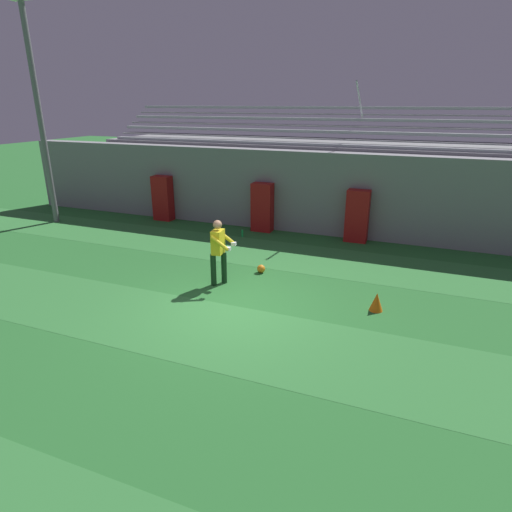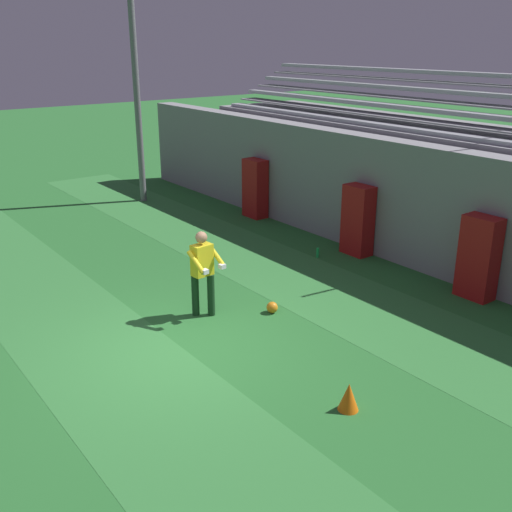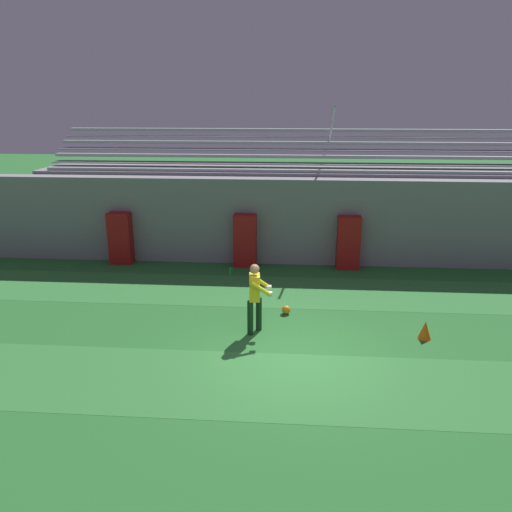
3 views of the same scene
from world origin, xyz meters
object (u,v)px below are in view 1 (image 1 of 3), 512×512
Objects in this scene: padding_pillar_gate_right at (357,216)px; traffic_cone at (376,302)px; floodlight_pole at (34,81)px; goalkeeper at (219,248)px; water_bottle at (242,233)px; soccer_ball at (261,269)px; padding_pillar_far_left at (163,198)px; padding_pillar_gate_left at (262,207)px.

padding_pillar_gate_right is 4.07× the size of traffic_cone.
floodlight_pole is 9.96m from goalkeeper.
water_bottle is (7.47, 0.84, -4.92)m from floodlight_pole.
floodlight_pole is at bearing 160.11° from goalkeeper.
padding_pillar_gate_right reaches higher than soccer_ball.
padding_pillar_gate_right is at bearing 14.21° from water_bottle.
goalkeeper is at bearing -118.21° from padding_pillar_gate_right.
padding_pillar_gate_right is 3.87m from water_bottle.
goalkeeper is (8.54, -3.09, -4.08)m from floodlight_pole.
padding_pillar_gate_right is at bearing 0.00° from padding_pillar_far_left.
traffic_cone is (3.17, -1.14, 0.10)m from soccer_ball.
goalkeeper is 3.94m from traffic_cone.
floodlight_pole reaches higher than goalkeeper.
padding_pillar_gate_right is 12.04m from floodlight_pole.
padding_pillar_gate_right is 7.13× the size of water_bottle.
goalkeeper reaches higher than traffic_cone.
floodlight_pole is 8.98m from water_bottle.
goalkeeper is 3.98× the size of traffic_cone.
padding_pillar_far_left is 7.13× the size of water_bottle.
goalkeeper is 7.59× the size of soccer_ball.
padding_pillar_gate_left is 4.08m from soccer_ball.
padding_pillar_far_left is 1.02× the size of goalkeeper.
padding_pillar_gate_left is 1.00× the size of padding_pillar_gate_right.
padding_pillar_gate_left reaches higher than traffic_cone.
padding_pillar_gate_right is at bearing 63.11° from soccer_ball.
padding_pillar_gate_left is at bearing 0.00° from padding_pillar_far_left.
padding_pillar_far_left reaches higher than water_bottle.
padding_pillar_gate_right is 5.52m from goalkeeper.
floodlight_pole reaches higher than traffic_cone.
soccer_ball is at bearing -69.54° from padding_pillar_gate_left.
soccer_ball is (5.52, -3.76, -0.75)m from padding_pillar_far_left.
water_bottle is (3.74, -0.93, -0.74)m from padding_pillar_far_left.
padding_pillar_gate_left is 1.25m from water_bottle.
padding_pillar_gate_left is 1.02× the size of goalkeeper.
floodlight_pole is 10.66m from soccer_ball.
padding_pillar_gate_right is 1.00× the size of padding_pillar_far_left.
padding_pillar_gate_left is 0.21× the size of floodlight_pole.
goalkeeper is at bearing -74.65° from water_bottle.
padding_pillar_far_left is 6.85m from goalkeeper.
padding_pillar_far_left is (-4.12, 0.00, 0.00)m from padding_pillar_gate_left.
water_bottle is (-1.08, 3.93, -0.83)m from goalkeeper.
goalkeeper reaches higher than water_bottle.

